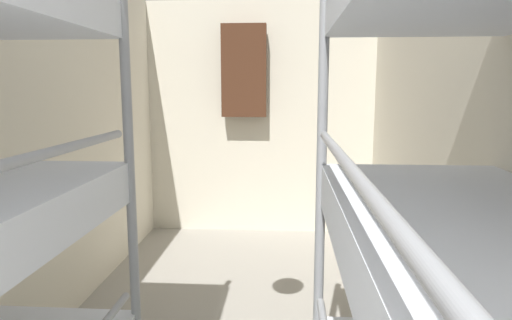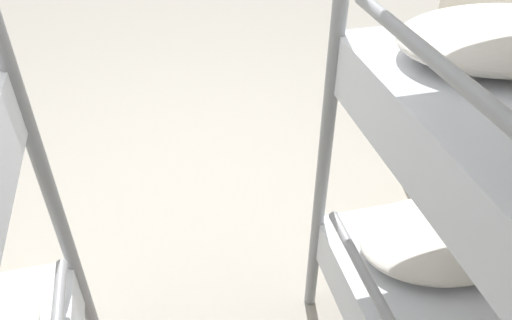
{
  "view_description": "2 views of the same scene",
  "coord_description": "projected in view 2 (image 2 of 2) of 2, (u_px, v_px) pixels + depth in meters",
  "views": [
    {
      "loc": [
        0.27,
        0.44,
        1.5
      ],
      "look_at": [
        0.04,
        3.84,
        0.96
      ],
      "focal_mm": 32.0,
      "sensor_mm": 36.0,
      "label": 1
    },
    {
      "loc": [
        0.1,
        1.78,
        1.73
      ],
      "look_at": [
        -0.14,
        0.78,
        0.95
      ],
      "focal_mm": 35.0,
      "sensor_mm": 36.0,
      "label": 2
    }
  ],
  "objects": [
    {
      "name": "ground_plane",
      "position": [
        190.0,
        224.0,
        2.44
      ],
      "size": [
        20.0,
        20.0,
        0.0
      ],
      "primitive_type": "plane",
      "color": "gray"
    }
  ]
}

